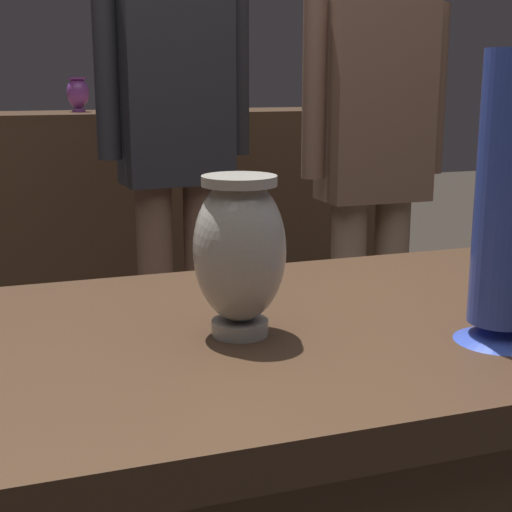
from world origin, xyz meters
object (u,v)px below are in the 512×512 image
at_px(shelf_vase_right, 207,98).
at_px(shelf_vase_center, 78,93).
at_px(visitor_center_back, 176,131).
at_px(shelf_vase_far_right, 322,87).
at_px(vase_centerpiece, 240,250).
at_px(vase_tall_behind, 509,208).
at_px(visitor_near_right, 374,154).

bearing_deg(shelf_vase_right, shelf_vase_center, 175.97).
xyz_separation_m(shelf_vase_center, visitor_center_back, (0.18, -0.90, -0.09)).
bearing_deg(shelf_vase_right, shelf_vase_far_right, -1.03).
height_order(vase_centerpiece, visitor_center_back, visitor_center_back).
bearing_deg(vase_tall_behind, shelf_vase_far_right, 71.33).
xyz_separation_m(vase_tall_behind, shelf_vase_center, (-0.25, 2.38, 0.09)).
distance_m(shelf_vase_center, visitor_center_back, 0.93).
height_order(vase_tall_behind, visitor_center_back, visitor_center_back).
distance_m(vase_tall_behind, visitor_near_right, 1.40).
relative_size(vase_tall_behind, visitor_near_right, 0.23).
bearing_deg(shelf_vase_far_right, visitor_near_right, -105.41).
bearing_deg(visitor_near_right, vase_tall_behind, 69.09).
height_order(vase_centerpiece, shelf_vase_far_right, shelf_vase_far_right).
bearing_deg(visitor_center_back, visitor_near_right, 159.56).
distance_m(shelf_vase_far_right, visitor_near_right, 1.08).
bearing_deg(visitor_center_back, vase_tall_behind, 88.59).
height_order(vase_tall_behind, visitor_near_right, visitor_near_right).
relative_size(vase_centerpiece, visitor_near_right, 0.13).
distance_m(shelf_vase_far_right, shelf_vase_center, 1.04).
distance_m(vase_centerpiece, visitor_near_right, 1.43).
height_order(vase_centerpiece, shelf_vase_right, shelf_vase_right).
bearing_deg(vase_tall_behind, visitor_center_back, 92.67).
bearing_deg(visitor_near_right, visitor_center_back, -16.12).
xyz_separation_m(shelf_vase_center, visitor_near_right, (0.76, -1.07, -0.17)).
bearing_deg(shelf_vase_right, visitor_near_right, -77.11).
xyz_separation_m(vase_tall_behind, shelf_vase_far_right, (0.79, 2.33, 0.11)).
distance_m(vase_centerpiece, shelf_vase_center, 2.25).
height_order(vase_centerpiece, shelf_vase_center, shelf_vase_center).
bearing_deg(shelf_vase_far_right, visitor_center_back, -134.98).
relative_size(shelf_vase_right, visitor_near_right, 0.09).
xyz_separation_m(shelf_vase_far_right, visitor_near_right, (-0.28, -1.03, -0.19)).
height_order(visitor_center_back, visitor_near_right, visitor_center_back).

